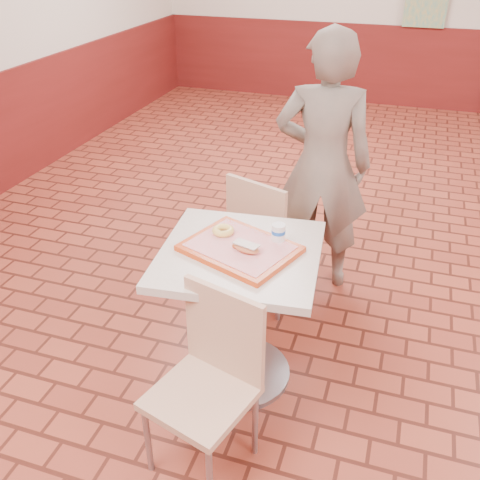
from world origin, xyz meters
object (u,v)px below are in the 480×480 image
(chair_main_front, at_px, (210,375))
(ring_donut, at_px, (223,230))
(chair_main_back, at_px, (266,236))
(paper_cup, at_px, (278,232))
(long_john_donut, at_px, (246,248))
(customer, at_px, (323,166))
(main_table, at_px, (240,295))
(serving_tray, at_px, (240,248))

(chair_main_front, xyz_separation_m, ring_donut, (-0.14, 0.58, 0.36))
(chair_main_back, bearing_deg, chair_main_front, 114.09)
(ring_donut, bearing_deg, paper_cup, 5.24)
(chair_main_front, height_order, ring_donut, ring_donut)
(chair_main_back, height_order, long_john_donut, chair_main_back)
(customer, distance_m, long_john_donut, 1.09)
(main_table, bearing_deg, serving_tray, -90.00)
(chair_main_back, xyz_separation_m, serving_tray, (0.05, -0.66, 0.31))
(main_table, relative_size, customer, 0.48)
(main_table, xyz_separation_m, ring_donut, (-0.11, 0.08, 0.30))
(main_table, bearing_deg, customer, 79.57)
(serving_tray, bearing_deg, chair_main_front, -86.28)
(main_table, distance_m, chair_main_back, 0.67)
(customer, xyz_separation_m, paper_cup, (-0.04, -0.94, 0.03))
(chair_main_front, xyz_separation_m, serving_tray, (-0.03, 0.50, 0.33))
(chair_main_front, xyz_separation_m, long_john_donut, (0.01, 0.46, 0.36))
(serving_tray, relative_size, ring_donut, 4.59)
(ring_donut, distance_m, paper_cup, 0.27)
(long_john_donut, bearing_deg, paper_cup, 51.82)
(main_table, height_order, serving_tray, serving_tray)
(chair_main_back, xyz_separation_m, long_john_donut, (0.09, -0.70, 0.34))
(chair_main_front, relative_size, chair_main_back, 0.96)
(main_table, xyz_separation_m, serving_tray, (0.00, -0.00, 0.27))
(chair_main_back, relative_size, paper_cup, 10.66)
(customer, bearing_deg, main_table, 71.96)
(main_table, xyz_separation_m, paper_cup, (0.16, 0.11, 0.33))
(chair_main_front, height_order, customer, customer)
(customer, distance_m, paper_cup, 0.94)
(serving_tray, bearing_deg, ring_donut, 144.13)
(chair_main_front, distance_m, ring_donut, 0.70)
(customer, height_order, long_john_donut, customer)
(paper_cup, bearing_deg, serving_tray, -145.69)
(customer, height_order, serving_tray, customer)
(chair_main_front, relative_size, long_john_donut, 5.77)
(main_table, height_order, chair_main_back, chair_main_back)
(paper_cup, bearing_deg, main_table, -145.69)
(serving_tray, distance_m, paper_cup, 0.20)
(chair_main_back, relative_size, serving_tray, 1.79)
(main_table, bearing_deg, long_john_donut, -45.49)
(main_table, distance_m, ring_donut, 0.33)
(ring_donut, bearing_deg, customer, 72.43)
(serving_tray, bearing_deg, paper_cup, 34.31)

